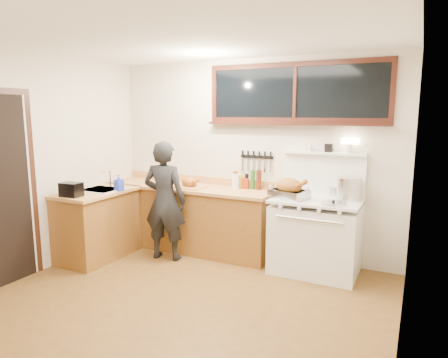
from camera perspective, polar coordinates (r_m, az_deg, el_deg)
The scene contains 19 objects.
ground_plane at distance 4.26m, azimuth -5.94°, elevation -17.30°, with size 4.00×3.50×0.02m, color brown.
room_shell at distance 3.81m, azimuth -6.37°, elevation 5.57°, with size 4.10×3.60×2.65m.
counter_back at distance 5.65m, azimuth -5.06°, elevation -5.43°, with size 2.44×0.64×1.00m.
counter_left at distance 5.55m, azimuth -17.59°, elevation -6.13°, with size 0.64×1.09×0.90m.
sink_unit at distance 5.50m, azimuth -17.10°, elevation -2.02°, with size 0.50×0.45×0.37m.
vintage_stove at distance 4.95m, azimuth 12.98°, elevation -7.65°, with size 1.02×0.74×1.60m.
back_window at distance 5.13m, azimuth 10.04°, elevation 11.12°, with size 2.32×0.13×0.77m.
knife_strip at distance 5.34m, azimuth 4.67°, elevation 3.06°, with size 0.46×0.03×0.28m.
man at distance 5.22m, azimuth -8.47°, elevation -3.10°, with size 0.62×0.46×1.55m.
soap_bottle at distance 5.35m, azimuth -14.79°, elevation -0.50°, with size 0.11×0.11×0.21m.
toaster at distance 5.16m, azimuth -20.99°, elevation -1.42°, with size 0.26×0.19×0.17m.
cutting_board at distance 5.41m, azimuth -4.95°, elevation -0.67°, with size 0.44×0.34×0.14m.
roast_turkey at distance 4.80m, azimuth 9.33°, elevation -1.50°, with size 0.49×0.42×0.24m.
stockpot at distance 4.86m, azimuth 17.45°, elevation -1.31°, with size 0.36×0.36×0.26m.
saucepan at distance 5.08m, azimuth 15.49°, elevation -1.64°, with size 0.16×0.27×0.11m.
pot_lid at distance 4.60m, azimuth 15.36°, elevation -3.33°, with size 0.29×0.29×0.04m.
coffee_tin at distance 5.32m, azimuth 3.05°, elevation -0.63°, with size 0.11×0.10×0.14m.
pitcher at distance 5.32m, azimuth 1.68°, elevation -0.36°, with size 0.12×0.12×0.19m.
bottle_cluster at distance 5.31m, azimuth 3.56°, elevation -0.17°, with size 0.40×0.07×0.26m.
Camera 1 is at (2.05, -3.20, 1.91)m, focal length 32.00 mm.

